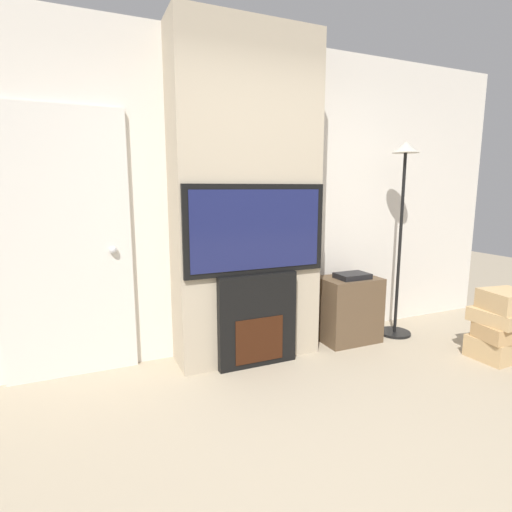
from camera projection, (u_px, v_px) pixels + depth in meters
name	position (u px, v px, depth m)	size (l,w,h in m)	color
ground_plane	(389.00, 495.00, 1.91)	(14.00, 14.00, 0.00)	tan
wall_back	(236.00, 199.00, 3.51)	(6.00, 0.06, 2.70)	silver
chimney_breast	(246.00, 200.00, 3.30)	(1.21, 0.41, 2.70)	tan
fireplace	(256.00, 320.00, 3.27)	(0.67, 0.15, 0.77)	black
television	(256.00, 229.00, 3.15)	(1.19, 0.07, 0.71)	black
floor_lamp	(402.00, 210.00, 3.81)	(0.31, 0.31, 1.87)	black
box_stack	(501.00, 325.00, 3.39)	(0.47, 0.43, 0.60)	tan
media_stand	(348.00, 308.00, 3.80)	(0.54, 0.39, 0.67)	brown
entry_door	(66.00, 247.00, 2.97)	(0.94, 0.09, 2.04)	silver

